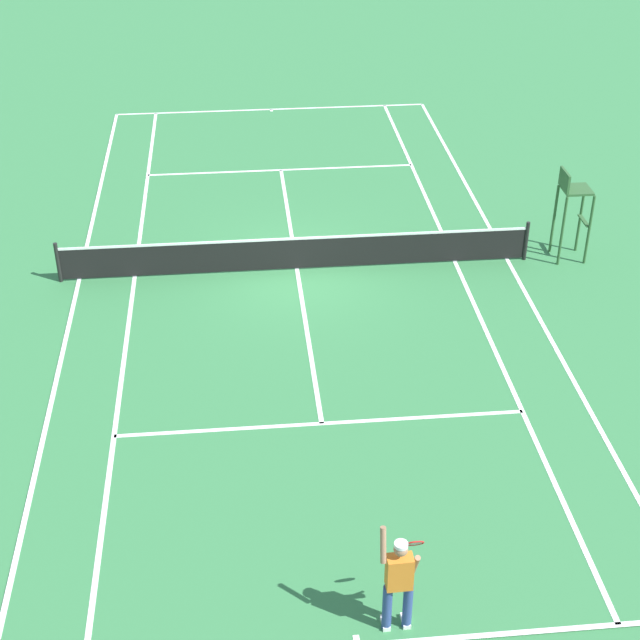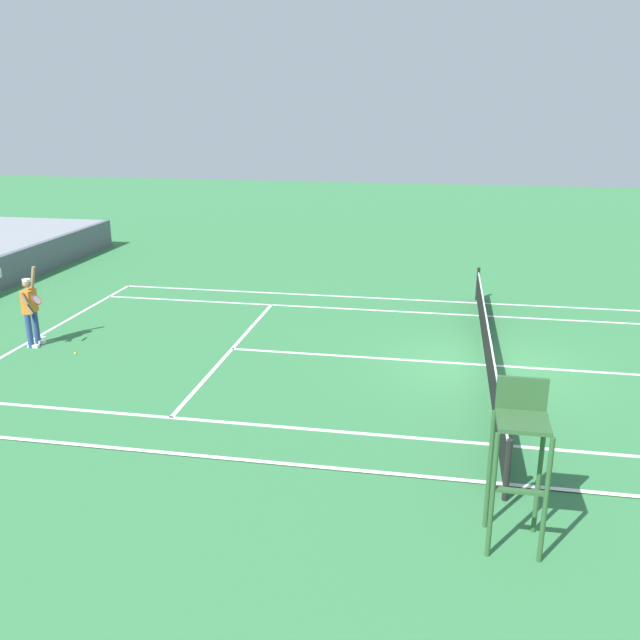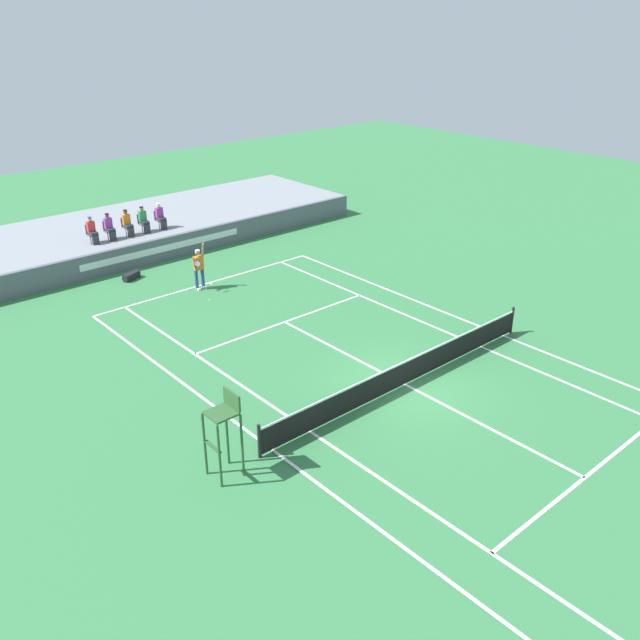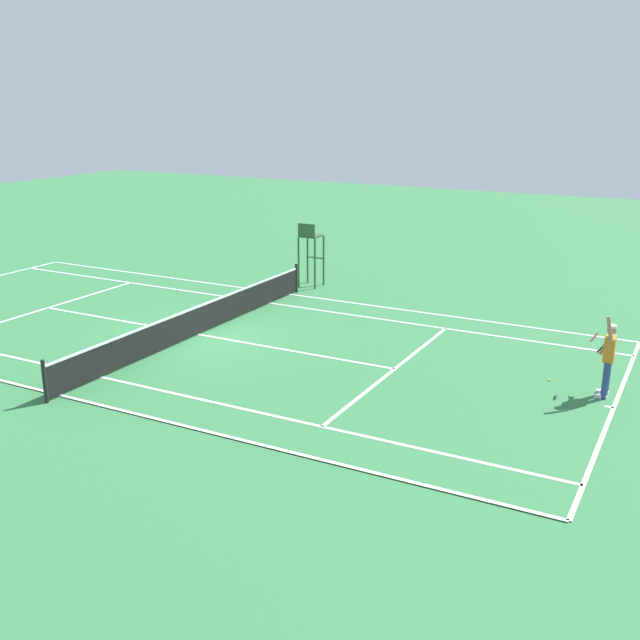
{
  "view_description": "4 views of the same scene",
  "coord_description": "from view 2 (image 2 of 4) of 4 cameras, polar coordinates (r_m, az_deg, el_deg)",
  "views": [
    {
      "loc": [
        1.54,
        21.72,
        12.09
      ],
      "look_at": [
        -0.19,
        4.06,
        1.0
      ],
      "focal_mm": 54.62,
      "sensor_mm": 36.0,
      "label": 1
    },
    {
      "loc": [
        -15.8,
        1.22,
        6.04
      ],
      "look_at": [
        -0.19,
        4.06,
        1.0
      ],
      "focal_mm": 38.09,
      "sensor_mm": 36.0,
      "label": 2
    },
    {
      "loc": [
        -14.68,
        -12.55,
        11.35
      ],
      "look_at": [
        -0.19,
        4.06,
        1.0
      ],
      "focal_mm": 37.65,
      "sensor_mm": 36.0,
      "label": 3
    },
    {
      "loc": [
        17.4,
        13.44,
        6.93
      ],
      "look_at": [
        -0.19,
        4.06,
        1.0
      ],
      "focal_mm": 42.12,
      "sensor_mm": 36.0,
      "label": 4
    }
  ],
  "objects": [
    {
      "name": "ground_plane",
      "position": [
        16.96,
        13.76,
        -3.77
      ],
      "size": [
        80.0,
        80.0,
        0.0
      ],
      "primitive_type": "plane",
      "color": "#337542"
    },
    {
      "name": "court",
      "position": [
        16.95,
        13.76,
        -3.74
      ],
      "size": [
        11.08,
        23.88,
        0.03
      ],
      "color": "#337542",
      "rests_on": "ground"
    },
    {
      "name": "tennis_player",
      "position": [
        19.03,
        -23.14,
        0.8
      ],
      "size": [
        0.76,
        0.64,
        2.08
      ],
      "color": "navy",
      "rests_on": "ground"
    },
    {
      "name": "net",
      "position": [
        16.78,
        13.89,
        -2.11
      ],
      "size": [
        11.98,
        0.1,
        1.07
      ],
      "color": "black",
      "rests_on": "ground"
    },
    {
      "name": "umpire_chair",
      "position": [
        9.94,
        16.44,
        -9.97
      ],
      "size": [
        0.77,
        0.77,
        2.44
      ],
      "color": "#2D562D",
      "rests_on": "ground"
    },
    {
      "name": "tennis_ball",
      "position": [
        18.28,
        -19.86,
        -2.65
      ],
      "size": [
        0.07,
        0.07,
        0.07
      ],
      "primitive_type": "sphere",
      "color": "#D1E533",
      "rests_on": "ground"
    }
  ]
}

